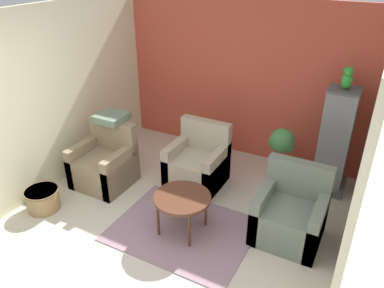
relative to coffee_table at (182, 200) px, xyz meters
The scene contains 14 objects.
ground_plane 1.12m from the coffee_table, 100.73° to the right, with size 20.00×20.00×0.00m, color beige.
wall_back_accent 2.38m from the coffee_table, 94.87° to the left, with size 4.04×0.06×2.48m.
wall_left 2.40m from the coffee_table, 164.58° to the left, with size 0.06×3.22×2.48m.
wall_right 2.05m from the coffee_table, 18.50° to the left, with size 0.06×3.22×2.48m.
area_rug 0.45m from the coffee_table, behind, with size 1.66×1.30×0.01m.
coffee_table is the anchor object (origin of this frame).
armchair_left 1.57m from the coffee_table, 165.31° to the left, with size 0.76×0.72×0.89m.
armchair_right 1.27m from the coffee_table, 23.79° to the left, with size 0.76×0.72×0.89m.
armchair_middle 1.10m from the coffee_table, 107.69° to the left, with size 0.76×0.72×0.89m.
birdcage 2.27m from the coffee_table, 52.53° to the left, with size 0.49×0.49×1.49m.
parrot 2.54m from the coffee_table, 52.57° to the left, with size 0.14×0.25×0.30m.
potted_plant 1.78m from the coffee_table, 67.08° to the left, with size 0.39×0.36×0.84m.
wicker_basket 1.92m from the coffee_table, 165.07° to the right, with size 0.44×0.44×0.29m.
throw_pillow 1.72m from the coffee_table, 156.65° to the left, with size 0.40×0.40×0.10m.
Camera 1 is at (1.98, -2.09, 3.07)m, focal length 35.00 mm.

